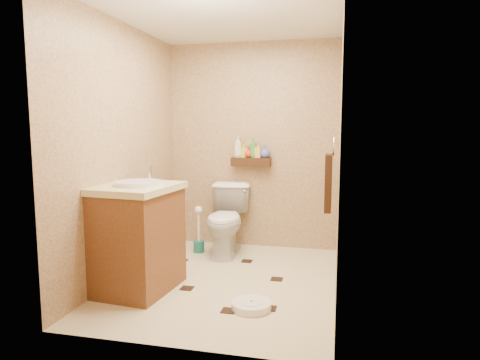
# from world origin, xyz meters

# --- Properties ---
(ground) EXTENTS (2.50, 2.50, 0.00)m
(ground) POSITION_xyz_m (0.00, 0.00, 0.00)
(ground) COLOR beige
(ground) RESTS_ON ground
(wall_back) EXTENTS (2.00, 0.04, 2.40)m
(wall_back) POSITION_xyz_m (0.00, 1.25, 1.20)
(wall_back) COLOR tan
(wall_back) RESTS_ON ground
(wall_front) EXTENTS (2.00, 0.04, 2.40)m
(wall_front) POSITION_xyz_m (0.00, -1.25, 1.20)
(wall_front) COLOR tan
(wall_front) RESTS_ON ground
(wall_left) EXTENTS (0.04, 2.50, 2.40)m
(wall_left) POSITION_xyz_m (-1.00, 0.00, 1.20)
(wall_left) COLOR tan
(wall_left) RESTS_ON ground
(wall_right) EXTENTS (0.04, 2.50, 2.40)m
(wall_right) POSITION_xyz_m (1.00, 0.00, 1.20)
(wall_right) COLOR tan
(wall_right) RESTS_ON ground
(ceiling) EXTENTS (2.00, 2.50, 0.02)m
(ceiling) POSITION_xyz_m (0.00, 0.00, 2.40)
(ceiling) COLOR silver
(ceiling) RESTS_ON wall_back
(wall_shelf) EXTENTS (0.46, 0.14, 0.10)m
(wall_shelf) POSITION_xyz_m (0.00, 1.17, 1.02)
(wall_shelf) COLOR #37210F
(wall_shelf) RESTS_ON wall_back
(floor_accents) EXTENTS (1.21, 1.35, 0.01)m
(floor_accents) POSITION_xyz_m (0.05, -0.03, 0.00)
(floor_accents) COLOR black
(floor_accents) RESTS_ON ground
(toilet) EXTENTS (0.48, 0.79, 0.78)m
(toilet) POSITION_xyz_m (-0.21, 0.83, 0.39)
(toilet) COLOR white
(toilet) RESTS_ON ground
(vanity) EXTENTS (0.70, 0.82, 1.08)m
(vanity) POSITION_xyz_m (-0.70, -0.37, 0.48)
(vanity) COLOR brown
(vanity) RESTS_ON ground
(bathroom_scale) EXTENTS (0.39, 0.39, 0.06)m
(bathroom_scale) POSITION_xyz_m (0.36, -0.55, 0.03)
(bathroom_scale) COLOR white
(bathroom_scale) RESTS_ON ground
(toilet_brush) EXTENTS (0.12, 0.12, 0.54)m
(toilet_brush) POSITION_xyz_m (-0.53, 0.82, 0.19)
(toilet_brush) COLOR #19675F
(toilet_brush) RESTS_ON ground
(towel_ring) EXTENTS (0.12, 0.30, 0.76)m
(towel_ring) POSITION_xyz_m (0.91, 0.25, 0.95)
(towel_ring) COLOR silver
(towel_ring) RESTS_ON wall_right
(toilet_paper) EXTENTS (0.12, 0.11, 0.12)m
(toilet_paper) POSITION_xyz_m (-0.94, 0.65, 0.60)
(toilet_paper) COLOR white
(toilet_paper) RESTS_ON wall_left
(bottle_a) EXTENTS (0.14, 0.14, 0.25)m
(bottle_a) POSITION_xyz_m (-0.16, 1.17, 1.20)
(bottle_a) COLOR silver
(bottle_a) RESTS_ON wall_shelf
(bottle_b) EXTENTS (0.10, 0.10, 0.16)m
(bottle_b) POSITION_xyz_m (-0.09, 1.17, 1.15)
(bottle_b) COLOR #CDD22C
(bottle_b) RESTS_ON wall_shelf
(bottle_c) EXTENTS (0.13, 0.13, 0.13)m
(bottle_c) POSITION_xyz_m (-0.03, 1.17, 1.13)
(bottle_c) COLOR red
(bottle_c) RESTS_ON wall_shelf
(bottle_d) EXTENTS (0.11, 0.11, 0.23)m
(bottle_d) POSITION_xyz_m (0.03, 1.17, 1.18)
(bottle_d) COLOR #338D2F
(bottle_d) RESTS_ON wall_shelf
(bottle_e) EXTENTS (0.10, 0.10, 0.18)m
(bottle_e) POSITION_xyz_m (0.08, 1.17, 1.16)
(bottle_e) COLOR gold
(bottle_e) RESTS_ON wall_shelf
(bottle_f) EXTENTS (0.16, 0.16, 0.15)m
(bottle_f) POSITION_xyz_m (0.16, 1.17, 1.15)
(bottle_f) COLOR #465CAF
(bottle_f) RESTS_ON wall_shelf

